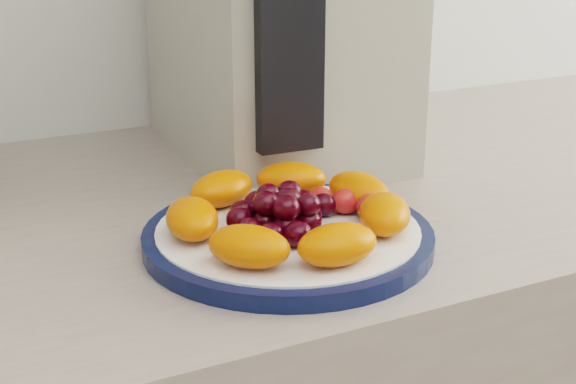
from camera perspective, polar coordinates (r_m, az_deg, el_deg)
name	(u,v)px	position (r m, az deg, el deg)	size (l,w,h in m)	color
plate_rim	(288,237)	(0.70, 0.00, -3.25)	(0.25, 0.25, 0.01)	#0A1539
plate_face	(288,236)	(0.70, 0.00, -3.18)	(0.23, 0.23, 0.02)	white
appliance_panel	(289,1)	(0.76, 0.06, 13.41)	(0.07, 0.02, 0.29)	black
fruit_plate	(293,209)	(0.70, 0.35, -1.24)	(0.22, 0.22, 0.04)	#EB4A01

